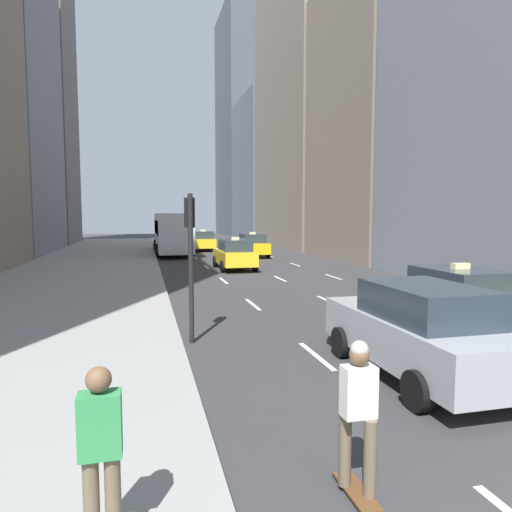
{
  "coord_description": "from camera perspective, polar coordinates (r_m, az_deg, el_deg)",
  "views": [
    {
      "loc": [
        -3.83,
        -1.19,
        3.08
      ],
      "look_at": [
        -0.24,
        13.37,
        1.75
      ],
      "focal_mm": 32.0,
      "sensor_mm": 36.0,
      "label": 1
    }
  ],
  "objects": [
    {
      "name": "skateboarder",
      "position": [
        5.34,
        12.66,
        -18.39
      ],
      "size": [
        0.36,
        0.8,
        1.75
      ],
      "color": "brown",
      "rests_on": "ground"
    },
    {
      "name": "traffic_light_pole",
      "position": [
        11.06,
        -8.22,
        1.55
      ],
      "size": [
        0.24,
        0.42,
        3.6
      ],
      "color": "black",
      "rests_on": "ground"
    },
    {
      "name": "sidewalk_left",
      "position": [
        28.52,
        -20.15,
        -1.3
      ],
      "size": [
        8.0,
        66.0,
        0.15
      ],
      "primitive_type": "cube",
      "color": "gray",
      "rests_on": "ground"
    },
    {
      "name": "city_bus",
      "position": [
        37.78,
        -10.48,
        3.02
      ],
      "size": [
        2.8,
        11.61,
        3.25
      ],
      "color": "silver",
      "rests_on": "ground"
    },
    {
      "name": "sedan_black_near",
      "position": [
        9.28,
        19.67,
        -8.71
      ],
      "size": [
        2.02,
        4.6,
        1.81
      ],
      "color": "#9EA0A5",
      "rests_on": "ground"
    },
    {
      "name": "pedestrian_near_curb",
      "position": [
        4.47,
        -18.84,
        -21.92
      ],
      "size": [
        0.36,
        0.22,
        1.65
      ],
      "color": "brown",
      "rests_on": "sidewalk_left"
    },
    {
      "name": "taxi_third",
      "position": [
        26.14,
        -2.7,
        0.23
      ],
      "size": [
        2.02,
        4.4,
        1.87
      ],
      "color": "yellow",
      "rests_on": "ground"
    },
    {
      "name": "taxi_lead",
      "position": [
        34.06,
        -0.52,
        1.36
      ],
      "size": [
        2.02,
        4.4,
        1.87
      ],
      "color": "yellow",
      "rests_on": "ground"
    },
    {
      "name": "building_row_right",
      "position": [
        49.77,
        5.23,
        16.8
      ],
      "size": [
        6.0,
        82.3,
        36.11
      ],
      "color": "slate",
      "rests_on": "ground"
    },
    {
      "name": "taxi_fourth",
      "position": [
        13.01,
        23.51,
        -5.08
      ],
      "size": [
        2.02,
        4.4,
        1.87
      ],
      "color": "yellow",
      "rests_on": "ground"
    },
    {
      "name": "lane_markings",
      "position": [
        25.22,
        1.04,
        -1.94
      ],
      "size": [
        5.72,
        56.0,
        0.01
      ],
      "color": "white",
      "rests_on": "ground"
    },
    {
      "name": "taxi_second",
      "position": [
        40.46,
        -6.68,
        1.91
      ],
      "size": [
        2.02,
        4.4,
        1.87
      ],
      "color": "yellow",
      "rests_on": "ground"
    }
  ]
}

